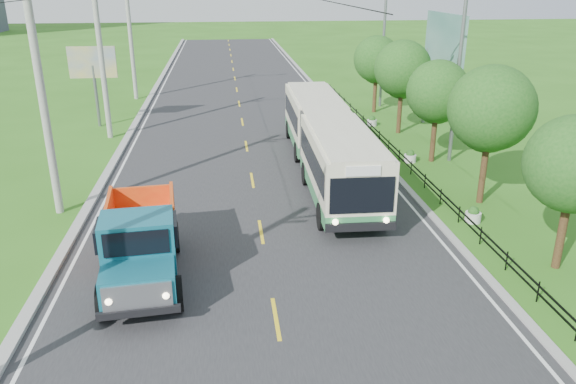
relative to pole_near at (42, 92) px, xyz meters
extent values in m
plane|color=#2E6618|center=(8.26, -9.00, -5.09)|extent=(240.00, 240.00, 0.00)
cube|color=#28282B|center=(8.26, 11.00, -5.08)|extent=(14.00, 120.00, 0.02)
cube|color=#9E9E99|center=(1.06, 11.00, -5.02)|extent=(0.40, 120.00, 0.15)
cube|color=#9E9E99|center=(15.41, 11.00, -5.04)|extent=(0.30, 120.00, 0.10)
cube|color=silver|center=(1.61, 11.00, -5.07)|extent=(0.12, 120.00, 0.00)
cube|color=silver|center=(14.91, 11.00, -5.07)|extent=(0.12, 120.00, 0.00)
cube|color=yellow|center=(8.26, -9.00, -5.07)|extent=(0.12, 2.20, 0.00)
cube|color=black|center=(16.26, 5.00, -4.79)|extent=(0.04, 40.00, 0.60)
cylinder|color=gray|center=(-0.04, 0.00, -0.09)|extent=(0.32, 0.32, 10.00)
cylinder|color=gray|center=(-0.04, 12.00, -0.09)|extent=(0.32, 0.32, 10.00)
cylinder|color=gray|center=(-0.04, 24.00, -0.09)|extent=(0.32, 0.32, 10.00)
cylinder|color=#382314|center=(18.06, -7.00, -3.61)|extent=(0.28, 0.28, 2.97)
sphere|color=#1A4E16|center=(18.06, -7.00, -1.38)|extent=(3.18, 3.18, 3.18)
sphere|color=#1A4E16|center=(18.26, -6.50, -2.02)|extent=(2.33, 2.33, 2.33)
cylinder|color=#382314|center=(18.06, -1.00, -3.41)|extent=(0.28, 0.28, 3.36)
sphere|color=#1A4E16|center=(18.06, -1.00, -0.89)|extent=(3.60, 3.60, 3.60)
sphere|color=#1A4E16|center=(18.26, -0.50, -1.61)|extent=(2.64, 2.64, 2.64)
cylinder|color=#382314|center=(18.06, 5.00, -3.58)|extent=(0.28, 0.28, 3.02)
sphere|color=#1A4E16|center=(18.06, 5.00, -1.31)|extent=(3.24, 3.24, 3.24)
sphere|color=#1A4E16|center=(18.26, 5.50, -1.96)|extent=(2.38, 2.38, 2.38)
cylinder|color=#382314|center=(18.06, 11.00, -3.47)|extent=(0.28, 0.28, 3.25)
sphere|color=#1A4E16|center=(18.06, 11.00, -1.03)|extent=(3.48, 3.48, 3.48)
sphere|color=#1A4E16|center=(18.26, 11.50, -1.73)|extent=(2.55, 2.55, 2.55)
cylinder|color=#382314|center=(18.06, 17.00, -3.55)|extent=(0.28, 0.28, 3.08)
sphere|color=#1A4E16|center=(18.06, 17.00, -1.24)|extent=(3.30, 3.30, 3.30)
sphere|color=#1A4E16|center=(18.26, 17.50, -1.90)|extent=(2.42, 2.42, 2.42)
cylinder|color=slate|center=(19.06, 5.00, -0.59)|extent=(0.20, 0.20, 9.00)
cylinder|color=slate|center=(19.06, 19.00, -0.59)|extent=(0.20, 0.20, 9.00)
cylinder|color=silver|center=(16.86, -3.00, -4.89)|extent=(0.64, 0.64, 0.40)
sphere|color=#1A4E16|center=(16.86, -3.00, -4.64)|extent=(0.44, 0.44, 0.44)
cylinder|color=silver|center=(16.86, 5.00, -4.89)|extent=(0.64, 0.64, 0.40)
sphere|color=#1A4E16|center=(16.86, 5.00, -4.64)|extent=(0.44, 0.44, 0.44)
cylinder|color=silver|center=(16.86, 13.00, -4.89)|extent=(0.64, 0.64, 0.40)
sphere|color=#1A4E16|center=(16.86, 13.00, -4.64)|extent=(0.44, 0.44, 0.44)
cylinder|color=slate|center=(-1.24, 15.00, -3.09)|extent=(0.20, 0.20, 4.00)
cube|color=yellow|center=(-1.24, 15.00, -0.89)|extent=(3.00, 0.15, 2.00)
cylinder|color=slate|center=(20.56, 8.50, -2.59)|extent=(0.24, 0.24, 5.00)
cylinder|color=slate|center=(20.56, 13.50, -2.59)|extent=(0.24, 0.24, 5.00)
cube|color=#144C47|center=(20.56, 11.00, 0.71)|extent=(0.20, 6.00, 3.00)
cube|color=#317C47|center=(11.91, -0.57, -4.26)|extent=(2.80, 7.92, 0.58)
cube|color=beige|center=(11.91, -0.57, -2.96)|extent=(2.80, 7.92, 2.02)
cube|color=black|center=(11.91, -0.57, -2.95)|extent=(2.83, 7.29, 1.00)
cube|color=#317C47|center=(12.11, 8.08, -4.26)|extent=(2.79, 7.40, 0.58)
cube|color=beige|center=(12.11, 8.08, -2.96)|extent=(2.79, 7.40, 2.02)
cube|color=black|center=(12.11, 8.08, -2.95)|extent=(2.82, 6.77, 1.00)
cube|color=#4C4C4C|center=(12.01, 3.89, -3.25)|extent=(2.49, 1.11, 2.50)
cube|color=black|center=(11.82, -4.52, -3.13)|extent=(2.36, 0.12, 1.36)
cylinder|color=black|center=(10.67, -3.00, -4.55)|extent=(0.36, 1.10, 1.09)
cylinder|color=black|center=(13.04, -3.06, -4.55)|extent=(0.36, 1.10, 1.09)
cylinder|color=black|center=(10.79, 2.13, -4.55)|extent=(0.36, 1.10, 1.09)
cylinder|color=black|center=(13.16, 2.08, -4.55)|extent=(0.36, 1.10, 1.09)
cylinder|color=black|center=(10.87, 5.70, -4.55)|extent=(0.36, 1.10, 1.09)
cylinder|color=black|center=(13.24, 5.64, -4.55)|extent=(0.36, 1.10, 1.09)
cylinder|color=black|center=(10.98, 10.52, -4.55)|extent=(0.36, 1.10, 1.09)
cylinder|color=black|center=(13.35, 10.46, -4.55)|extent=(0.36, 1.10, 1.09)
cube|color=#125D71|center=(4.39, -8.47, -4.01)|extent=(2.19, 1.57, 0.99)
cube|color=#125D71|center=(4.26, -6.99, -3.51)|extent=(2.31, 1.77, 1.98)
cube|color=black|center=(4.26, -6.99, -3.02)|extent=(2.50, 1.50, 0.69)
cube|color=black|center=(4.18, -6.21, -4.45)|extent=(1.52, 5.99, 0.25)
cube|color=#DB5614|center=(4.03, -4.53, -3.46)|extent=(2.53, 3.16, 1.28)
cylinder|color=black|center=(3.34, -8.37, -4.55)|extent=(0.44, 1.11, 1.09)
cylinder|color=black|center=(5.41, -8.18, -4.55)|extent=(0.44, 1.11, 1.09)
cylinder|color=black|center=(2.98, -4.43, -4.55)|extent=(0.44, 1.11, 1.09)
cylinder|color=black|center=(5.05, -4.24, -4.55)|extent=(0.44, 1.11, 1.09)
camera|label=1|loc=(6.99, -22.82, 4.15)|focal=35.00mm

